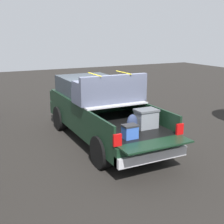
{
  "coord_description": "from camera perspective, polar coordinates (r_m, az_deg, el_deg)",
  "views": [
    {
      "loc": [
        -8.19,
        3.81,
        3.35
      ],
      "look_at": [
        -0.6,
        0.0,
        1.1
      ],
      "focal_mm": 47.77,
      "sensor_mm": 36.0,
      "label": 1
    }
  ],
  "objects": [
    {
      "name": "pickup_truck",
      "position": [
        9.67,
        -2.59,
        0.65
      ],
      "size": [
        6.05,
        2.09,
        2.23
      ],
      "color": "black",
      "rests_on": "ground_plane"
    },
    {
      "name": "ground_plane",
      "position": [
        9.63,
        -1.61,
        -5.52
      ],
      "size": [
        40.0,
        40.0,
        0.0
      ],
      "primitive_type": "plane",
      "color": "black"
    }
  ]
}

